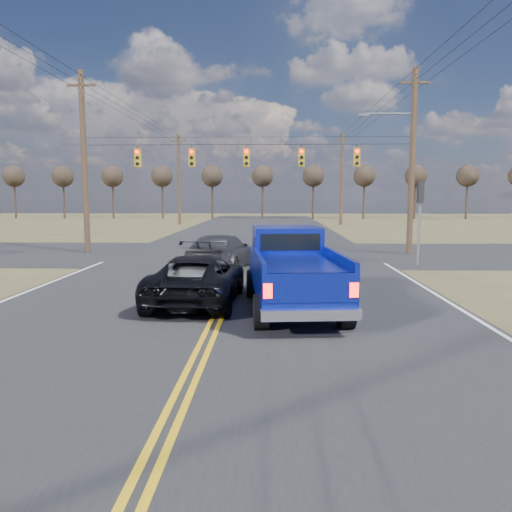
{
  "coord_description": "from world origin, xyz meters",
  "views": [
    {
      "loc": [
        1.46,
        -9.68,
        3.24
      ],
      "look_at": [
        0.98,
        4.61,
        1.5
      ],
      "focal_mm": 35.0,
      "sensor_mm": 36.0,
      "label": 1
    }
  ],
  "objects_px": {
    "pickup_truck": "(292,271)",
    "dgrey_car_queue": "(221,252)",
    "black_suv": "(198,279)",
    "white_car_queue": "(300,250)",
    "silver_suv": "(198,279)"
  },
  "relations": [
    {
      "from": "pickup_truck",
      "to": "black_suv",
      "type": "xyz_separation_m",
      "value": [
        -2.82,
        0.7,
        -0.37
      ]
    },
    {
      "from": "pickup_truck",
      "to": "white_car_queue",
      "type": "xyz_separation_m",
      "value": [
        0.73,
        9.55,
        -0.45
      ]
    },
    {
      "from": "silver_suv",
      "to": "dgrey_car_queue",
      "type": "distance_m",
      "value": 6.65
    },
    {
      "from": "silver_suv",
      "to": "white_car_queue",
      "type": "xyz_separation_m",
      "value": [
        3.55,
        8.75,
        -0.06
      ]
    },
    {
      "from": "pickup_truck",
      "to": "black_suv",
      "type": "height_order",
      "value": "pickup_truck"
    },
    {
      "from": "silver_suv",
      "to": "black_suv",
      "type": "bearing_deg",
      "value": 96.0
    },
    {
      "from": "white_car_queue",
      "to": "silver_suv",
      "type": "bearing_deg",
      "value": 69.82
    },
    {
      "from": "pickup_truck",
      "to": "silver_suv",
      "type": "height_order",
      "value": "pickup_truck"
    },
    {
      "from": "black_suv",
      "to": "white_car_queue",
      "type": "bearing_deg",
      "value": -110.02
    },
    {
      "from": "silver_suv",
      "to": "dgrey_car_queue",
      "type": "relative_size",
      "value": 0.78
    },
    {
      "from": "white_car_queue",
      "to": "dgrey_car_queue",
      "type": "xyz_separation_m",
      "value": [
        -3.55,
        -2.1,
        0.13
      ]
    },
    {
      "from": "black_suv",
      "to": "white_car_queue",
      "type": "xyz_separation_m",
      "value": [
        3.55,
        8.84,
        -0.09
      ]
    },
    {
      "from": "white_car_queue",
      "to": "pickup_truck",
      "type": "bearing_deg",
      "value": 87.51
    },
    {
      "from": "silver_suv",
      "to": "white_car_queue",
      "type": "distance_m",
      "value": 9.44
    },
    {
      "from": "pickup_truck",
      "to": "dgrey_car_queue",
      "type": "height_order",
      "value": "pickup_truck"
    }
  ]
}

